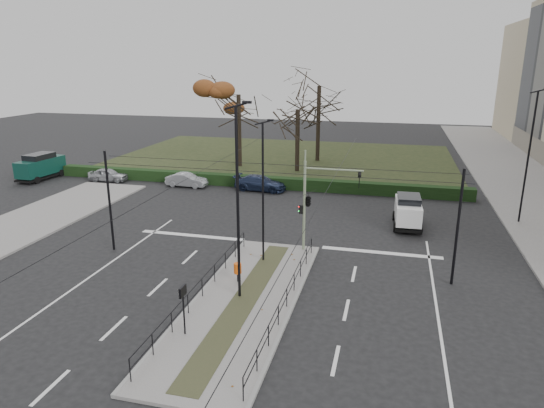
{
  "coord_description": "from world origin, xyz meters",
  "views": [
    {
      "loc": [
        6.25,
        -21.99,
        10.87
      ],
      "look_at": [
        -0.9,
        6.34,
        2.23
      ],
      "focal_mm": 32.0,
      "sensor_mm": 36.0,
      "label": 1
    }
  ],
  "objects": [
    {
      "name": "ground",
      "position": [
        0.0,
        0.0,
        0.0
      ],
      "size": [
        140.0,
        140.0,
        0.0
      ],
      "primitive_type": "plane",
      "color": "black",
      "rests_on": "ground"
    },
    {
      "name": "median_island",
      "position": [
        0.0,
        -2.5,
        0.07
      ],
      "size": [
        4.4,
        15.0,
        0.14
      ],
      "primitive_type": "cube",
      "color": "slate",
      "rests_on": "ground"
    },
    {
      "name": "sidewalk_east",
      "position": [
        18.0,
        22.0,
        0.07
      ],
      "size": [
        8.0,
        90.0,
        0.14
      ],
      "primitive_type": "cube",
      "color": "slate",
      "rests_on": "ground"
    },
    {
      "name": "park",
      "position": [
        -6.0,
        32.0,
        0.05
      ],
      "size": [
        38.0,
        26.0,
        0.1
      ],
      "primitive_type": "cube",
      "color": "black",
      "rests_on": "ground"
    },
    {
      "name": "hedge",
      "position": [
        -6.0,
        18.6,
        0.5
      ],
      "size": [
        38.0,
        1.0,
        1.0
      ],
      "primitive_type": "cube",
      "color": "black",
      "rests_on": "ground"
    },
    {
      "name": "median_railing",
      "position": [
        0.0,
        -2.6,
        0.98
      ],
      "size": [
        4.14,
        13.24,
        0.92
      ],
      "color": "black",
      "rests_on": "median_island"
    },
    {
      "name": "catenary",
      "position": [
        0.0,
        1.62,
        3.42
      ],
      "size": [
        20.0,
        34.0,
        6.0
      ],
      "color": "black",
      "rests_on": "ground"
    },
    {
      "name": "traffic_light",
      "position": [
        1.81,
        4.5,
        3.24
      ],
      "size": [
        3.62,
        2.07,
        5.33
      ],
      "color": "gray",
      "rests_on": "median_island"
    },
    {
      "name": "litter_bin",
      "position": [
        -0.92,
        -0.67,
        0.85
      ],
      "size": [
        0.39,
        0.39,
        0.99
      ],
      "color": "black",
      "rests_on": "median_island"
    },
    {
      "name": "info_panel",
      "position": [
        -1.51,
        -5.86,
        1.81
      ],
      "size": [
        0.12,
        0.55,
        2.13
      ],
      "color": "black",
      "rests_on": "median_island"
    },
    {
      "name": "streetlamp_median_near",
      "position": [
        -0.32,
        -2.16,
        4.78
      ],
      "size": [
        0.76,
        0.16,
        9.12
      ],
      "color": "black",
      "rests_on": "median_island"
    },
    {
      "name": "streetlamp_median_far",
      "position": [
        -0.37,
        2.33,
        4.14
      ],
      "size": [
        0.66,
        0.13,
        7.86
      ],
      "color": "black",
      "rests_on": "median_island"
    },
    {
      "name": "streetlamp_sidewalk",
      "position": [
        15.11,
        13.24,
        4.77
      ],
      "size": [
        0.76,
        0.16,
        9.1
      ],
      "color": "black",
      "rests_on": "sidewalk_east"
    },
    {
      "name": "parked_car_first",
      "position": [
        -19.54,
        17.25,
        0.62
      ],
      "size": [
        3.76,
        1.85,
        1.23
      ],
      "primitive_type": "imported",
      "rotation": [
        0.0,
        0.0,
        1.68
      ],
      "color": "#A2A5A9",
      "rests_on": "ground"
    },
    {
      "name": "parked_car_second",
      "position": [
        -11.55,
        17.15,
        0.61
      ],
      "size": [
        3.74,
        1.36,
        1.22
      ],
      "primitive_type": "imported",
      "rotation": [
        0.0,
        0.0,
        1.55
      ],
      "color": "#A2A5A9",
      "rests_on": "ground"
    },
    {
      "name": "parked_car_third",
      "position": [
        -4.77,
        17.5,
        0.66
      ],
      "size": [
        4.66,
        2.16,
        1.32
      ],
      "primitive_type": "imported",
      "rotation": [
        0.0,
        0.0,
        1.5
      ],
      "color": "#1E2A48",
      "rests_on": "ground"
    },
    {
      "name": "white_van",
      "position": [
        7.52,
        10.67,
        1.14
      ],
      "size": [
        1.95,
        3.99,
        2.18
      ],
      "color": "white",
      "rests_on": "ground"
    },
    {
      "name": "green_van",
      "position": [
        -26.16,
        16.41,
        1.29
      ],
      "size": [
        2.25,
        5.03,
        2.48
      ],
      "color": "#0B3129",
      "rests_on": "ground"
    },
    {
      "name": "rust_tree",
      "position": [
        -9.54,
        26.52,
        7.55
      ],
      "size": [
        8.59,
        8.59,
        9.82
      ],
      "color": "black",
      "rests_on": "park"
    },
    {
      "name": "bare_tree_center",
      "position": [
        -1.96,
        31.46,
        7.7
      ],
      "size": [
        6.61,
        6.61,
        10.9
      ],
      "color": "black",
      "rests_on": "park"
    },
    {
      "name": "bare_tree_near",
      "position": [
        -3.14,
        25.7,
        5.81
      ],
      "size": [
        6.23,
        6.23,
        8.19
      ],
      "color": "black",
      "rests_on": "park"
    }
  ]
}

